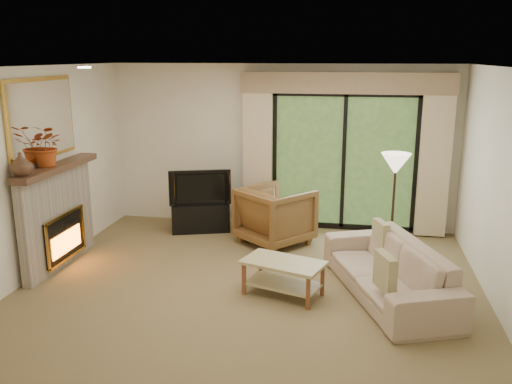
% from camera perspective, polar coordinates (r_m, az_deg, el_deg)
% --- Properties ---
extents(floor, '(5.50, 5.50, 0.00)m').
position_cam_1_polar(floor, '(6.70, -0.48, -9.79)').
color(floor, olive).
rests_on(floor, ground).
extents(ceiling, '(5.50, 5.50, 0.00)m').
position_cam_1_polar(ceiling, '(6.12, -0.53, 13.05)').
color(ceiling, white).
rests_on(ceiling, ground).
extents(wall_back, '(5.00, 0.00, 5.00)m').
position_cam_1_polar(wall_back, '(8.70, 2.66, 4.78)').
color(wall_back, '#EFE2CB').
rests_on(wall_back, ground).
extents(wall_front, '(5.00, 0.00, 5.00)m').
position_cam_1_polar(wall_front, '(3.96, -7.49, -7.00)').
color(wall_front, '#EFE2CB').
rests_on(wall_front, ground).
extents(wall_left, '(0.00, 5.00, 5.00)m').
position_cam_1_polar(wall_left, '(7.31, -22.18, 1.92)').
color(wall_left, '#EFE2CB').
rests_on(wall_left, ground).
extents(wall_right, '(0.00, 5.00, 5.00)m').
position_cam_1_polar(wall_right, '(6.37, 24.58, -0.02)').
color(wall_right, '#EFE2CB').
rests_on(wall_right, ground).
extents(fireplace, '(0.24, 1.70, 1.37)m').
position_cam_1_polar(fireplace, '(7.56, -20.18, -2.34)').
color(fireplace, gray).
rests_on(fireplace, floor).
extents(mirror, '(0.07, 1.45, 1.02)m').
position_cam_1_polar(mirror, '(7.36, -21.59, 7.19)').
color(mirror, gold).
rests_on(mirror, wall_left).
extents(sliding_door, '(2.26, 0.10, 2.16)m').
position_cam_1_polar(sliding_door, '(8.61, 9.21, 3.16)').
color(sliding_door, black).
rests_on(sliding_door, floor).
extents(curtain_left, '(0.45, 0.18, 2.35)m').
position_cam_1_polar(curtain_left, '(8.62, 0.19, 4.03)').
color(curtain_left, beige).
rests_on(curtain_left, floor).
extents(curtain_right, '(0.45, 0.18, 2.35)m').
position_cam_1_polar(curtain_right, '(8.56, 18.30, 3.24)').
color(curtain_right, beige).
rests_on(curtain_right, floor).
extents(cornice, '(3.20, 0.24, 0.32)m').
position_cam_1_polar(cornice, '(8.37, 9.53, 11.26)').
color(cornice, '#937658').
rests_on(cornice, wall_back).
extents(media_console, '(0.98, 0.67, 0.45)m').
position_cam_1_polar(media_console, '(8.67, -5.86, -2.61)').
color(media_console, black).
rests_on(media_console, floor).
extents(tv, '(0.95, 0.42, 0.55)m').
position_cam_1_polar(tv, '(8.54, -5.95, 0.62)').
color(tv, black).
rests_on(tv, media_console).
extents(armchair, '(1.30, 1.30, 0.85)m').
position_cam_1_polar(armchair, '(7.99, 2.03, -2.50)').
color(armchair, brown).
rests_on(armchair, floor).
extents(sofa, '(1.58, 2.33, 0.63)m').
position_cam_1_polar(sofa, '(6.50, 13.74, -7.94)').
color(sofa, tan).
rests_on(sofa, floor).
extents(pillow_near, '(0.23, 0.40, 0.39)m').
position_cam_1_polar(pillow_near, '(5.83, 13.44, -8.21)').
color(pillow_near, brown).
rests_on(pillow_near, sofa).
extents(pillow_far, '(0.21, 0.36, 0.35)m').
position_cam_1_polar(pillow_far, '(7.01, 12.99, -4.40)').
color(pillow_far, brown).
rests_on(pillow_far, sofa).
extents(coffee_table, '(1.04, 0.77, 0.42)m').
position_cam_1_polar(coffee_table, '(6.38, 2.88, -9.03)').
color(coffee_table, tan).
rests_on(coffee_table, floor).
extents(floor_lamp, '(0.41, 0.41, 1.47)m').
position_cam_1_polar(floor_lamp, '(7.55, 14.22, -1.52)').
color(floor_lamp, '#FFEBD0').
rests_on(floor_lamp, floor).
extents(vase, '(0.33, 0.33, 0.27)m').
position_cam_1_polar(vase, '(6.79, -23.54, 2.70)').
color(vase, '#4C3121').
rests_on(vase, fireplace).
extents(branches, '(0.48, 0.42, 0.52)m').
position_cam_1_polar(branches, '(7.24, -21.19, 4.56)').
color(branches, '#A13E15').
rests_on(branches, fireplace).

